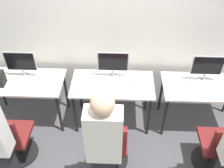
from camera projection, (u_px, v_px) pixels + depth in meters
The scene contains 17 objects.
ground_plane at pixel (112, 135), 3.75m from camera, with size 20.00×20.00×0.00m, color #4C4C51.
wall_back at pixel (114, 27), 3.37m from camera, with size 12.00×0.05×2.80m.
desk_left at pixel (24, 86), 3.58m from camera, with size 1.15×0.60×0.76m.
monitor_left at pixel (21, 63), 3.45m from camera, with size 0.43×0.15×0.41m.
keyboard_left at pixel (20, 85), 3.43m from camera, with size 0.39×0.15×0.02m.
mouse_left at pixel (37, 85), 3.42m from camera, with size 0.06×0.09×0.03m.
office_chair_left at pixel (13, 141), 3.22m from camera, with size 0.48×0.48×0.90m.
desk_center at pixel (113, 88), 3.54m from camera, with size 1.15×0.60×0.76m.
monitor_center at pixel (113, 64), 3.44m from camera, with size 0.43×0.15×0.41m.
keyboard_center at pixel (112, 87), 3.41m from camera, with size 0.39×0.15×0.02m.
mouse_center at pixel (133, 86), 3.41m from camera, with size 0.06×0.09×0.03m.
office_chair_center at pixel (110, 147), 3.15m from camera, with size 0.48×0.48×0.90m.
person_center at pixel (104, 148), 2.52m from camera, with size 0.36×0.22×1.65m.
desk_right at pixel (203, 91), 3.50m from camera, with size 1.15×0.60×0.76m.
monitor_right at pixel (207, 67), 3.38m from camera, with size 0.43×0.15×0.41m.
keyboard_right at pixel (207, 90), 3.37m from camera, with size 0.39×0.15×0.02m.
office_chair_right at pixel (217, 149), 3.13m from camera, with size 0.48×0.48×0.90m.
Camera 1 is at (0.10, -2.31, 3.05)m, focal length 40.00 mm.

